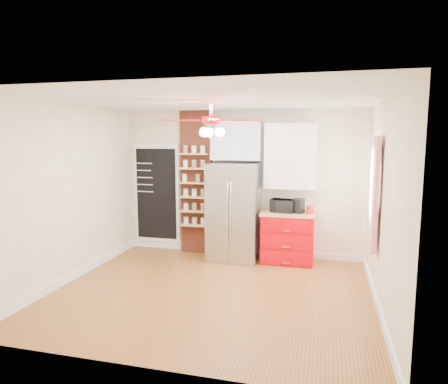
% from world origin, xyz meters
% --- Properties ---
extents(floor, '(4.50, 4.50, 0.00)m').
position_xyz_m(floor, '(0.00, 0.00, 0.00)').
color(floor, brown).
rests_on(floor, ground).
extents(ceiling, '(4.50, 4.50, 0.00)m').
position_xyz_m(ceiling, '(0.00, 0.00, 2.70)').
color(ceiling, white).
rests_on(ceiling, wall_back).
extents(wall_back, '(4.50, 0.02, 2.70)m').
position_xyz_m(wall_back, '(0.00, 2.00, 1.35)').
color(wall_back, '#FCF3CA').
rests_on(wall_back, floor).
extents(wall_front, '(4.50, 0.02, 2.70)m').
position_xyz_m(wall_front, '(0.00, -2.00, 1.35)').
color(wall_front, '#FCF3CA').
rests_on(wall_front, floor).
extents(wall_left, '(0.02, 4.00, 2.70)m').
position_xyz_m(wall_left, '(-2.25, 0.00, 1.35)').
color(wall_left, '#FCF3CA').
rests_on(wall_left, floor).
extents(wall_right, '(0.02, 4.00, 2.70)m').
position_xyz_m(wall_right, '(2.25, 0.00, 1.35)').
color(wall_right, '#FCF3CA').
rests_on(wall_right, floor).
extents(chalkboard, '(0.95, 0.05, 1.95)m').
position_xyz_m(chalkboard, '(-1.70, 1.96, 1.10)').
color(chalkboard, white).
rests_on(chalkboard, wall_back).
extents(brick_pillar, '(0.60, 0.16, 2.70)m').
position_xyz_m(brick_pillar, '(-0.85, 1.92, 1.35)').
color(brick_pillar, brown).
rests_on(brick_pillar, floor).
extents(fridge, '(0.90, 0.70, 1.75)m').
position_xyz_m(fridge, '(-0.05, 1.63, 0.88)').
color(fridge, '#AFAFB4').
rests_on(fridge, floor).
extents(upper_glass_cabinet, '(0.90, 0.35, 0.70)m').
position_xyz_m(upper_glass_cabinet, '(-0.05, 1.82, 2.15)').
color(upper_glass_cabinet, white).
rests_on(upper_glass_cabinet, wall_back).
extents(red_cabinet, '(0.94, 0.64, 0.90)m').
position_xyz_m(red_cabinet, '(0.92, 1.68, 0.45)').
color(red_cabinet, '#BE0008').
rests_on(red_cabinet, floor).
extents(upper_shelf_unit, '(0.90, 0.30, 1.15)m').
position_xyz_m(upper_shelf_unit, '(0.92, 1.85, 1.88)').
color(upper_shelf_unit, white).
rests_on(upper_shelf_unit, wall_back).
extents(window, '(0.04, 0.75, 1.05)m').
position_xyz_m(window, '(2.23, 0.90, 1.55)').
color(window, white).
rests_on(window, wall_right).
extents(curtain, '(0.06, 0.40, 1.55)m').
position_xyz_m(curtain, '(2.18, 0.35, 1.45)').
color(curtain, red).
rests_on(curtain, wall_right).
extents(ceiling_fan, '(1.40, 1.40, 0.44)m').
position_xyz_m(ceiling_fan, '(0.00, 0.00, 2.42)').
color(ceiling_fan, silver).
rests_on(ceiling_fan, ceiling).
extents(toaster_oven, '(0.46, 0.35, 0.23)m').
position_xyz_m(toaster_oven, '(0.82, 1.68, 1.01)').
color(toaster_oven, black).
rests_on(toaster_oven, red_cabinet).
extents(coffee_maker, '(0.23, 0.25, 0.25)m').
position_xyz_m(coffee_maker, '(1.08, 1.67, 1.03)').
color(coffee_maker, black).
rests_on(coffee_maker, red_cabinet).
extents(canister_left, '(0.14, 0.14, 0.15)m').
position_xyz_m(canister_left, '(1.29, 1.59, 0.97)').
color(canister_left, red).
rests_on(canister_left, red_cabinet).
extents(canister_right, '(0.09, 0.09, 0.15)m').
position_xyz_m(canister_right, '(1.29, 1.65, 0.98)').
color(canister_right, '#A72109').
rests_on(canister_right, red_cabinet).
extents(pantry_jar_oats, '(0.12, 0.12, 0.14)m').
position_xyz_m(pantry_jar_oats, '(-1.04, 1.78, 1.44)').
color(pantry_jar_oats, beige).
rests_on(pantry_jar_oats, brick_pillar).
extents(pantry_jar_beans, '(0.11, 0.11, 0.14)m').
position_xyz_m(pantry_jar_beans, '(-0.77, 1.77, 1.44)').
color(pantry_jar_beans, olive).
rests_on(pantry_jar_beans, brick_pillar).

